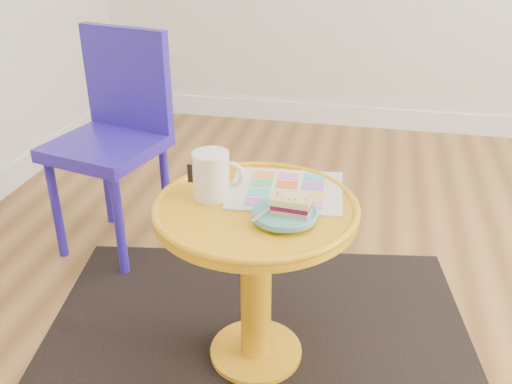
% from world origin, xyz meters
% --- Properties ---
extents(floor, '(4.00, 4.00, 0.00)m').
position_xyz_m(floor, '(0.00, 0.00, 0.00)').
color(floor, brown).
rests_on(floor, ground).
extents(room_walls, '(4.00, 4.00, 4.00)m').
position_xyz_m(room_walls, '(-0.99, 0.99, 0.06)').
color(room_walls, silver).
rests_on(room_walls, ground).
extents(rug, '(1.46, 1.29, 0.01)m').
position_xyz_m(rug, '(-0.66, -0.02, 0.00)').
color(rug, black).
rests_on(rug, ground).
extents(side_table, '(0.53, 0.53, 0.50)m').
position_xyz_m(side_table, '(-0.66, -0.02, 0.36)').
color(side_table, orange).
rests_on(side_table, ground).
extents(chair, '(0.43, 0.43, 0.81)m').
position_xyz_m(chair, '(-1.29, 0.51, 0.46)').
color(chair, '#2A19A6').
rests_on(chair, ground).
extents(newspaper, '(0.32, 0.28, 0.01)m').
position_xyz_m(newspaper, '(-0.59, 0.07, 0.50)').
color(newspaper, silver).
rests_on(newspaper, side_table).
extents(mug, '(0.14, 0.10, 0.13)m').
position_xyz_m(mug, '(-0.78, 0.00, 0.57)').
color(mug, white).
rests_on(mug, side_table).
extents(plate, '(0.16, 0.16, 0.02)m').
position_xyz_m(plate, '(-0.57, -0.08, 0.52)').
color(plate, '#4EA3A6').
rests_on(plate, newspaper).
extents(cake_slice, '(0.10, 0.07, 0.04)m').
position_xyz_m(cake_slice, '(-0.56, -0.08, 0.54)').
color(cake_slice, '#D3BC8C').
rests_on(cake_slice, plate).
extents(fork, '(0.07, 0.14, 0.00)m').
position_xyz_m(fork, '(-0.61, -0.08, 0.53)').
color(fork, silver).
rests_on(fork, plate).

